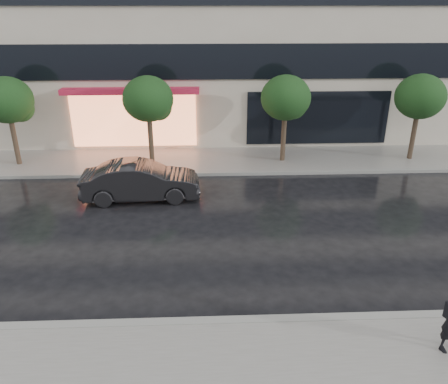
{
  "coord_description": "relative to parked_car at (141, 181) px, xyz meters",
  "views": [
    {
      "loc": [
        -0.49,
        -9.02,
        6.84
      ],
      "look_at": [
        0.02,
        3.45,
        1.4
      ],
      "focal_mm": 35.0,
      "sensor_mm": 36.0,
      "label": 1
    }
  ],
  "objects": [
    {
      "name": "ground",
      "position": [
        2.97,
        -6.18,
        -0.72
      ],
      "size": [
        120.0,
        120.0,
        0.0
      ],
      "primitive_type": "plane",
      "color": "black",
      "rests_on": "ground"
    },
    {
      "name": "sidewalk_far",
      "position": [
        2.97,
        4.07,
        -0.66
      ],
      "size": [
        60.0,
        3.5,
        0.12
      ],
      "primitive_type": "cube",
      "color": "slate",
      "rests_on": "ground"
    },
    {
      "name": "curb_near",
      "position": [
        2.97,
        -7.18,
        -0.65
      ],
      "size": [
        60.0,
        0.25,
        0.14
      ],
      "primitive_type": "cube",
      "color": "gray",
      "rests_on": "ground"
    },
    {
      "name": "curb_far",
      "position": [
        2.97,
        2.32,
        -0.65
      ],
      "size": [
        60.0,
        0.25,
        0.14
      ],
      "primitive_type": "cube",
      "color": "gray",
      "rests_on": "ground"
    },
    {
      "name": "tree_far_west",
      "position": [
        -5.97,
        3.85,
        2.2
      ],
      "size": [
        2.2,
        2.2,
        3.99
      ],
      "color": "#33261C",
      "rests_on": "ground"
    },
    {
      "name": "tree_mid_west",
      "position": [
        0.03,
        3.85,
        2.2
      ],
      "size": [
        2.2,
        2.2,
        3.99
      ],
      "color": "#33261C",
      "rests_on": "ground"
    },
    {
      "name": "tree_mid_east",
      "position": [
        6.03,
        3.85,
        2.2
      ],
      "size": [
        2.2,
        2.2,
        3.99
      ],
      "color": "#33261C",
      "rests_on": "ground"
    },
    {
      "name": "tree_far_east",
      "position": [
        12.03,
        3.85,
        2.2
      ],
      "size": [
        2.2,
        2.2,
        3.99
      ],
      "color": "#33261C",
      "rests_on": "ground"
    },
    {
      "name": "parked_car",
      "position": [
        0.0,
        0.0,
        0.0
      ],
      "size": [
        4.44,
        1.77,
        1.44
      ],
      "primitive_type": "imported",
      "rotation": [
        0.0,
        0.0,
        1.63
      ],
      "color": "black",
      "rests_on": "ground"
    }
  ]
}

